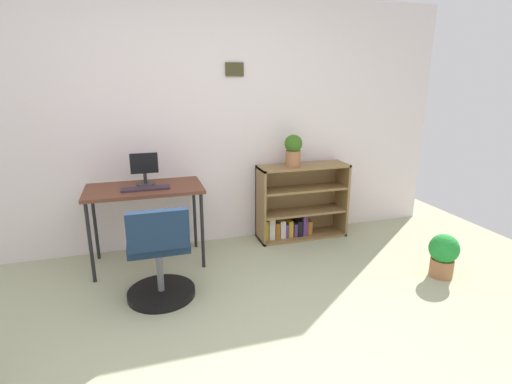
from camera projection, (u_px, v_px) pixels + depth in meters
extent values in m
cube|color=silver|center=(198.00, 125.00, 3.82)|extent=(5.20, 0.10, 2.39)
cube|color=#3B381E|center=(235.00, 69.00, 3.72)|extent=(0.17, 0.02, 0.13)
cube|color=brown|center=(144.00, 189.00, 3.43)|extent=(1.00, 0.54, 0.03)
cylinder|color=black|center=(90.00, 243.00, 3.19)|extent=(0.03, 0.03, 0.69)
cylinder|color=black|center=(202.00, 231.00, 3.45)|extent=(0.03, 0.03, 0.69)
cylinder|color=black|center=(95.00, 224.00, 3.61)|extent=(0.03, 0.03, 0.69)
cylinder|color=black|center=(195.00, 214.00, 3.87)|extent=(0.03, 0.03, 0.69)
cylinder|color=#262628|center=(146.00, 184.00, 3.50)|extent=(0.16, 0.16, 0.01)
cylinder|color=#262628|center=(145.00, 178.00, 3.49)|extent=(0.03, 0.03, 0.10)
cube|color=black|center=(144.00, 163.00, 3.44)|extent=(0.24, 0.02, 0.18)
cube|color=#32232E|center=(146.00, 189.00, 3.35)|extent=(0.41, 0.12, 0.02)
cylinder|color=black|center=(162.00, 293.00, 3.07)|extent=(0.52, 0.52, 0.05)
cylinder|color=slate|center=(160.00, 268.00, 3.01)|extent=(0.05, 0.05, 0.38)
cube|color=#172942|center=(158.00, 240.00, 2.94)|extent=(0.44, 0.44, 0.08)
cube|color=#172942|center=(158.00, 230.00, 2.67)|extent=(0.42, 0.07, 0.28)
cube|color=olive|center=(261.00, 205.00, 4.00)|extent=(0.02, 0.30, 0.78)
cube|color=olive|center=(341.00, 198.00, 4.25)|extent=(0.02, 0.30, 0.78)
cube|color=olive|center=(304.00, 166.00, 4.02)|extent=(0.94, 0.30, 0.02)
cube|color=olive|center=(301.00, 235.00, 4.23)|extent=(0.94, 0.30, 0.02)
cube|color=olive|center=(297.00, 198.00, 4.25)|extent=(0.94, 0.02, 0.78)
cube|color=olive|center=(302.00, 211.00, 4.16)|extent=(0.89, 0.28, 0.02)
cube|color=olive|center=(303.00, 189.00, 4.09)|extent=(0.89, 0.28, 0.02)
cube|color=#B79323|center=(265.00, 230.00, 4.07)|extent=(0.04, 0.12, 0.21)
cube|color=beige|center=(271.00, 228.00, 4.09)|extent=(0.06, 0.11, 0.22)
cube|color=#99591E|center=(277.00, 230.00, 4.11)|extent=(0.05, 0.10, 0.17)
cube|color=beige|center=(282.00, 228.00, 4.13)|extent=(0.06, 0.11, 0.19)
cube|color=#593372|center=(286.00, 230.00, 4.15)|extent=(0.03, 0.12, 0.14)
cube|color=#B79323|center=(289.00, 228.00, 4.15)|extent=(0.05, 0.11, 0.17)
cube|color=#593372|center=(294.00, 229.00, 4.17)|extent=(0.03, 0.12, 0.14)
cube|color=black|center=(298.00, 227.00, 4.18)|extent=(0.06, 0.12, 0.17)
cube|color=#593372|center=(304.00, 225.00, 4.19)|extent=(0.05, 0.10, 0.22)
cube|color=#99591E|center=(308.00, 227.00, 4.22)|extent=(0.05, 0.10, 0.15)
cylinder|color=#9E6642|center=(293.00, 159.00, 3.94)|extent=(0.15, 0.15, 0.16)
sphere|color=#34611B|center=(293.00, 144.00, 3.90)|extent=(0.18, 0.18, 0.18)
cylinder|color=#9E6642|center=(441.00, 268.00, 3.36)|extent=(0.19, 0.19, 0.16)
sphere|color=#218A31|center=(444.00, 249.00, 3.31)|extent=(0.25, 0.25, 0.25)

